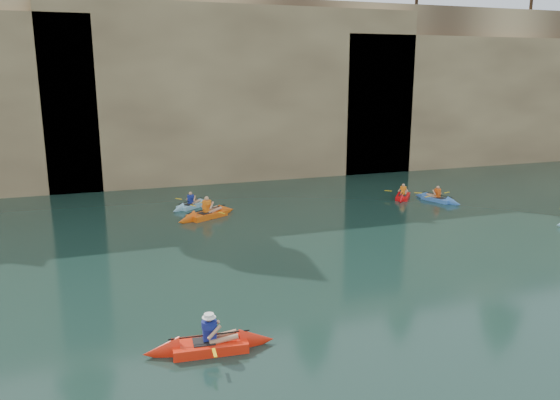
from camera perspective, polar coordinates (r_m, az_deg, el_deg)
name	(u,v)px	position (r m, az deg, el deg)	size (l,w,h in m)	color
ground	(391,329)	(15.87, 11.50, -13.10)	(160.00, 160.00, 0.00)	black
cliff	(191,85)	(42.81, -9.28, 11.76)	(70.00, 16.00, 12.00)	tan
cliff_slab_center	(242,92)	(36.03, -3.96, 11.18)	(24.00, 2.40, 11.40)	tan
cliff_slab_east	(494,99)	(45.61, 21.47, 9.75)	(26.00, 2.40, 9.84)	tan
sea_cave_center	(152,161)	(34.68, -13.19, 3.97)	(3.50, 1.00, 3.20)	black
sea_cave_east	(356,141)	(38.60, 7.98, 6.08)	(5.00, 1.00, 4.50)	black
main_kayaker	(210,345)	(14.55, -7.35, -14.75)	(3.42, 2.29, 1.25)	red
kayaker_orange	(207,214)	(26.97, -7.63, -1.51)	(3.45, 2.33, 1.33)	#E4580E
kayaker_red_far	(403,196)	(31.63, 12.72, 0.41)	(2.25, 2.63, 1.04)	red
kayaker_ltblue_mid	(191,205)	(29.11, -9.29, -0.54)	(2.56, 2.25, 1.05)	#85C2DE
kayaker_blue_east	(437,199)	(31.39, 16.10, 0.12)	(2.06, 3.07, 1.07)	#3E77D2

